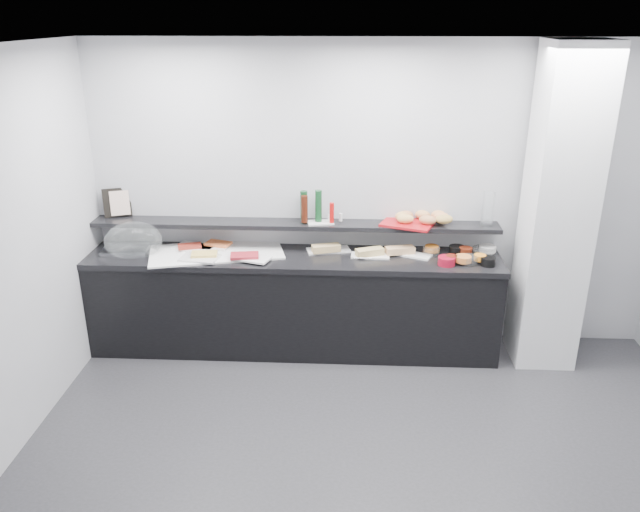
{
  "coord_description": "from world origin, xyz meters",
  "views": [
    {
      "loc": [
        -0.2,
        -3.35,
        2.88
      ],
      "look_at": [
        -0.45,
        1.45,
        1.0
      ],
      "focal_mm": 35.0,
      "sensor_mm": 36.0,
      "label": 1
    }
  ],
  "objects_px": {
    "bread_tray": "(407,224)",
    "carafe": "(488,209)",
    "cloche_base": "(126,250)",
    "framed_print": "(117,203)",
    "condiment_tray": "(321,223)",
    "sandwich_plate_mid": "(370,256)"
  },
  "relations": [
    {
      "from": "framed_print",
      "to": "condiment_tray",
      "type": "height_order",
      "value": "framed_print"
    },
    {
      "from": "cloche_base",
      "to": "condiment_tray",
      "type": "xyz_separation_m",
      "value": [
        1.72,
        0.15,
        0.24
      ]
    },
    {
      "from": "sandwich_plate_mid",
      "to": "carafe",
      "type": "distance_m",
      "value": 1.09
    },
    {
      "from": "bread_tray",
      "to": "carafe",
      "type": "height_order",
      "value": "carafe"
    },
    {
      "from": "framed_print",
      "to": "carafe",
      "type": "distance_m",
      "value": 3.29
    },
    {
      "from": "condiment_tray",
      "to": "sandwich_plate_mid",
      "type": "bearing_deg",
      "value": -29.05
    },
    {
      "from": "sandwich_plate_mid",
      "to": "framed_print",
      "type": "relative_size",
      "value": 1.27
    },
    {
      "from": "cloche_base",
      "to": "sandwich_plate_mid",
      "type": "xyz_separation_m",
      "value": [
        2.16,
        0.0,
        -0.01
      ]
    },
    {
      "from": "framed_print",
      "to": "carafe",
      "type": "xyz_separation_m",
      "value": [
        3.29,
        -0.1,
        0.02
      ]
    },
    {
      "from": "bread_tray",
      "to": "condiment_tray",
      "type": "bearing_deg",
      "value": -159.68
    },
    {
      "from": "sandwich_plate_mid",
      "to": "framed_print",
      "type": "height_order",
      "value": "framed_print"
    },
    {
      "from": "bread_tray",
      "to": "carafe",
      "type": "bearing_deg",
      "value": 21.87
    },
    {
      "from": "cloche_base",
      "to": "condiment_tray",
      "type": "relative_size",
      "value": 1.73
    },
    {
      "from": "cloche_base",
      "to": "bread_tray",
      "type": "distance_m",
      "value": 2.5
    },
    {
      "from": "framed_print",
      "to": "cloche_base",
      "type": "bearing_deg",
      "value": -85.54
    },
    {
      "from": "cloche_base",
      "to": "carafe",
      "type": "distance_m",
      "value": 3.2
    },
    {
      "from": "sandwich_plate_mid",
      "to": "carafe",
      "type": "relative_size",
      "value": 1.1
    },
    {
      "from": "carafe",
      "to": "condiment_tray",
      "type": "bearing_deg",
      "value": -179.62
    },
    {
      "from": "framed_print",
      "to": "bread_tray",
      "type": "distance_m",
      "value": 2.61
    },
    {
      "from": "carafe",
      "to": "cloche_base",
      "type": "bearing_deg",
      "value": -177.2
    },
    {
      "from": "bread_tray",
      "to": "carafe",
      "type": "relative_size",
      "value": 1.43
    },
    {
      "from": "framed_print",
      "to": "condiment_tray",
      "type": "bearing_deg",
      "value": -25.04
    }
  ]
}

